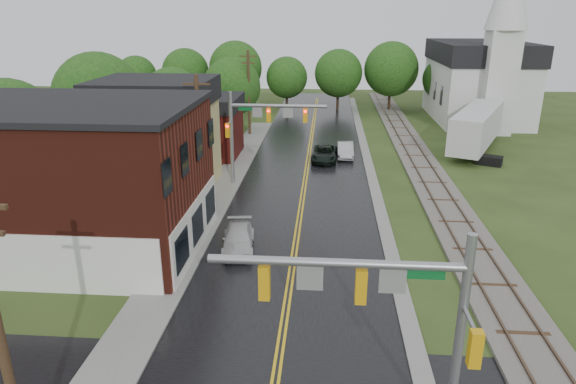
# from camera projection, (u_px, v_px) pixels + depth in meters

# --- Properties ---
(main_road) EXTENTS (10.00, 90.00, 0.02)m
(main_road) POSITION_uv_depth(u_px,v_px,m) (306.00, 174.00, 42.77)
(main_road) COLOR black
(main_road) RESTS_ON ground
(curb_right) EXTENTS (0.80, 70.00, 0.12)m
(curb_right) POSITION_uv_depth(u_px,v_px,m) (367.00, 159.00, 47.07)
(curb_right) COLOR gray
(curb_right) RESTS_ON ground
(sidewalk_left) EXTENTS (2.40, 50.00, 0.12)m
(sidewalk_left) POSITION_uv_depth(u_px,v_px,m) (221.00, 192.00, 38.51)
(sidewalk_left) COLOR gray
(sidewalk_left) RESTS_ON ground
(brick_building) EXTENTS (14.30, 10.30, 8.30)m
(brick_building) POSITION_uv_depth(u_px,v_px,m) (68.00, 178.00, 28.19)
(brick_building) COLOR #4E1A10
(brick_building) RESTS_ON ground
(yellow_house) EXTENTS (8.00, 7.00, 6.40)m
(yellow_house) POSITION_uv_depth(u_px,v_px,m) (159.00, 146.00, 38.74)
(yellow_house) COLOR tan
(yellow_house) RESTS_ON ground
(darkred_building) EXTENTS (7.00, 6.00, 4.40)m
(darkred_building) POSITION_uv_depth(u_px,v_px,m) (201.00, 133.00, 47.47)
(darkred_building) COLOR #3F0F0C
(darkred_building) RESTS_ON ground
(church) EXTENTS (10.40, 18.40, 20.00)m
(church) POSITION_uv_depth(u_px,v_px,m) (481.00, 73.00, 61.70)
(church) COLOR silver
(church) RESTS_ON ground
(railroad) EXTENTS (3.20, 80.00, 0.30)m
(railroad) POSITION_uv_depth(u_px,v_px,m) (418.00, 159.00, 46.71)
(railroad) COLOR #59544C
(railroad) RESTS_ON ground
(traffic_signal_near) EXTENTS (7.34, 0.30, 7.20)m
(traffic_signal_near) POSITION_uv_depth(u_px,v_px,m) (387.00, 304.00, 14.53)
(traffic_signal_near) COLOR gray
(traffic_signal_near) RESTS_ON ground
(traffic_signal_far) EXTENTS (7.34, 0.43, 7.20)m
(traffic_signal_far) POSITION_uv_depth(u_px,v_px,m) (259.00, 122.00, 38.54)
(traffic_signal_far) COLOR gray
(traffic_signal_far) RESTS_ON ground
(utility_pole_a) EXTENTS (1.80, 0.28, 9.00)m
(utility_pole_a) POSITION_uv_depth(u_px,v_px,m) (0.00, 337.00, 13.48)
(utility_pole_a) COLOR #382616
(utility_pole_a) RESTS_ON ground
(utility_pole_b) EXTENTS (1.80, 0.28, 9.00)m
(utility_pole_b) POSITION_uv_depth(u_px,v_px,m) (200.00, 140.00, 34.17)
(utility_pole_b) COLOR #382616
(utility_pole_b) RESTS_ON ground
(utility_pole_c) EXTENTS (1.80, 0.28, 9.00)m
(utility_pole_c) POSITION_uv_depth(u_px,v_px,m) (249.00, 92.00, 54.86)
(utility_pole_c) COLOR #382616
(utility_pole_c) RESTS_ON ground
(tree_left_a) EXTENTS (6.80, 6.80, 8.67)m
(tree_left_a) POSITION_uv_depth(u_px,v_px,m) (11.00, 131.00, 34.89)
(tree_left_a) COLOR black
(tree_left_a) RESTS_ON ground
(tree_left_b) EXTENTS (7.60, 7.60, 9.69)m
(tree_left_b) POSITION_uv_depth(u_px,v_px,m) (100.00, 99.00, 43.95)
(tree_left_b) COLOR black
(tree_left_b) RESTS_ON ground
(tree_left_c) EXTENTS (6.00, 6.00, 7.65)m
(tree_left_c) POSITION_uv_depth(u_px,v_px,m) (173.00, 99.00, 51.58)
(tree_left_c) COLOR black
(tree_left_c) RESTS_ON ground
(tree_left_e) EXTENTS (6.40, 6.40, 8.16)m
(tree_left_e) POSITION_uv_depth(u_px,v_px,m) (233.00, 88.00, 56.76)
(tree_left_e) COLOR black
(tree_left_e) RESTS_ON ground
(suv_dark) EXTENTS (2.39, 4.84, 1.32)m
(suv_dark) POSITION_uv_depth(u_px,v_px,m) (324.00, 154.00, 46.35)
(suv_dark) COLOR black
(suv_dark) RESTS_ON ground
(sedan_silver) EXTENTS (1.45, 4.10, 1.35)m
(sedan_silver) POSITION_uv_depth(u_px,v_px,m) (345.00, 150.00, 47.54)
(sedan_silver) COLOR #A5A4A9
(sedan_silver) RESTS_ON ground
(pickup_white) EXTENTS (2.23, 4.42, 1.23)m
(pickup_white) POSITION_uv_depth(u_px,v_px,m) (238.00, 239.00, 29.04)
(pickup_white) COLOR silver
(pickup_white) RESTS_ON ground
(semi_trailer) EXTENTS (8.01, 13.08, 4.07)m
(semi_trailer) POSITION_uv_depth(u_px,v_px,m) (477.00, 127.00, 49.14)
(semi_trailer) COLOR black
(semi_trailer) RESTS_ON ground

